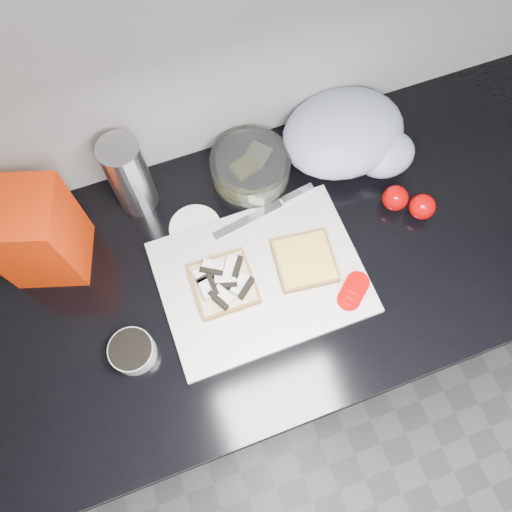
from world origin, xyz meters
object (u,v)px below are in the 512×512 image
(glass_bowl, at_px, (250,169))
(bread_bag, at_px, (36,234))
(cutting_board, at_px, (261,277))
(steel_canister, at_px, (129,176))

(glass_bowl, distance_m, bread_bag, 0.44)
(cutting_board, bearing_deg, bread_bag, 153.25)
(cutting_board, height_order, steel_canister, steel_canister)
(glass_bowl, relative_size, bread_bag, 0.77)
(bread_bag, xyz_separation_m, steel_canister, (0.19, 0.07, -0.01))
(steel_canister, bearing_deg, bread_bag, -160.13)
(cutting_board, distance_m, steel_canister, 0.33)
(cutting_board, distance_m, glass_bowl, 0.24)
(glass_bowl, bearing_deg, steel_canister, 172.98)
(bread_bag, bearing_deg, steel_canister, 37.58)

